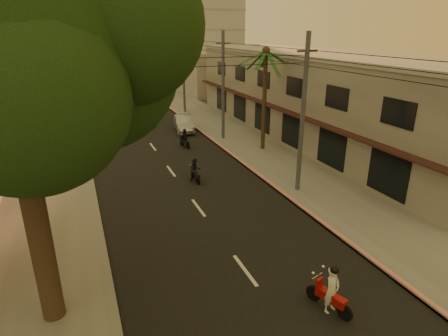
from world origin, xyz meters
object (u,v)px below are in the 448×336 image
Objects in this scene: scooter_red at (331,291)px; scooter_far_a at (151,119)px; palm_tree at (266,57)px; scooter_mid_a at (195,171)px; scooter_mid_b at (185,139)px; broadleaf_tree at (21,53)px; parked_car at (184,123)px.

scooter_red is 1.10× the size of scooter_far_a.
scooter_mid_a is (-7.00, -4.35, -6.43)m from palm_tree.
palm_tree reaches higher than scooter_mid_b.
scooter_red is at bearing -103.81° from scooter_mid_b.
scooter_mid_a is at bearing -112.94° from scooter_mid_b.
broadleaf_tree is at bearing -130.20° from scooter_mid_b.
parked_car is (2.09, 25.24, -0.08)m from scooter_red.
scooter_mid_a reaches higher than scooter_mid_b.
palm_tree is 10.45m from scooter_mid_a.
broadleaf_tree is 1.48× the size of palm_tree.
scooter_red is at bearing -110.08° from palm_tree.
scooter_far_a is (-0.49, 28.06, -0.06)m from scooter_red.
scooter_far_a is (-1.17, 8.04, 0.03)m from scooter_mid_b.
scooter_mid_b is 8.12m from scooter_far_a.
scooter_red is (8.35, -3.27, -7.67)m from broadleaf_tree.
broadleaf_tree is at bearing 140.18° from scooter_red.
scooter_red is 28.06m from scooter_far_a.
scooter_far_a is (0.25, 15.29, 0.03)m from scooter_mid_a.
scooter_mid_a is at bearing -93.73° from parked_car.
scooter_red is 12.79m from scooter_mid_a.
broadleaf_tree is 7.59× the size of scooter_mid_b.
palm_tree is at bearing 43.48° from broadleaf_tree.
scooter_mid_b is at bearing 152.58° from palm_tree.
broadleaf_tree reaches higher than scooter_red.
palm_tree reaches higher than scooter_red.
scooter_mid_a is at bearing -148.12° from palm_tree.
broadleaf_tree is 20.55m from scooter_mid_b.
scooter_mid_a is 1.02× the size of scooter_mid_b.
scooter_mid_b is (9.03, 16.75, -7.76)m from broadleaf_tree.
scooter_far_a is 3.82m from parked_car.
parked_car is at bearing 66.84° from scooter_red.
scooter_far_a reaches higher than parked_car.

